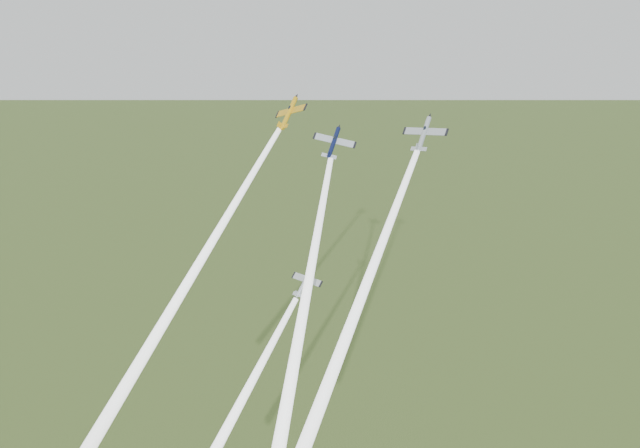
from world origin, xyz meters
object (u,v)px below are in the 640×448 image
at_px(plane_navy, 334,143).
at_px(plane_silver_right, 424,134).
at_px(plane_yellow, 289,113).
at_px(plane_silver_low, 305,282).

bearing_deg(plane_navy, plane_silver_right, -22.33).
relative_size(plane_yellow, plane_silver_right, 1.13).
bearing_deg(plane_silver_low, plane_navy, 109.14).
xyz_separation_m(plane_navy, plane_silver_low, (2.11, -10.67, -21.77)).
height_order(plane_navy, plane_silver_low, plane_navy).
distance_m(plane_silver_right, plane_silver_low, 31.40).
relative_size(plane_navy, plane_silver_right, 0.97).
relative_size(plane_silver_right, plane_silver_low, 1.13).
height_order(plane_yellow, plane_navy, plane_yellow).
relative_size(plane_yellow, plane_silver_low, 1.27).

